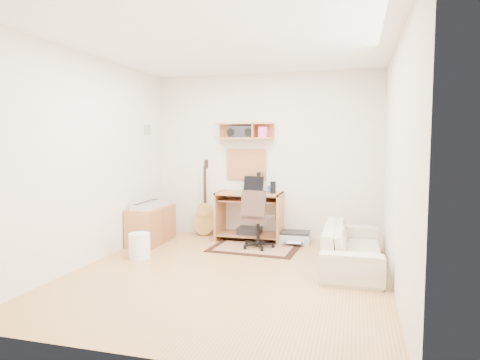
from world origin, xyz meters
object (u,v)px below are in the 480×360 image
(desk, at_px, (250,216))
(printer, at_px, (295,238))
(cabinet, at_px, (151,225))
(task_chair, at_px, (258,219))
(sofa, at_px, (353,239))

(desk, distance_m, printer, 0.77)
(cabinet, relative_size, printer, 2.02)
(task_chair, bearing_deg, sofa, -14.63)
(cabinet, xyz_separation_m, sofa, (2.96, -0.47, 0.06))
(desk, height_order, printer, desk)
(desk, relative_size, cabinet, 1.11)
(printer, xyz_separation_m, sofa, (0.84, -1.02, 0.25))
(desk, bearing_deg, cabinet, -157.97)
(cabinet, bearing_deg, desk, 22.03)
(cabinet, distance_m, printer, 2.19)
(desk, distance_m, task_chair, 0.54)
(cabinet, bearing_deg, printer, 14.41)
(desk, bearing_deg, printer, -1.77)
(task_chair, bearing_deg, cabinet, -168.16)
(task_chair, xyz_separation_m, sofa, (1.32, -0.56, -0.09))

